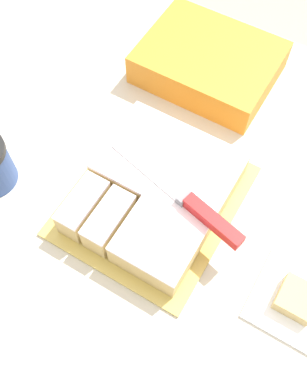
# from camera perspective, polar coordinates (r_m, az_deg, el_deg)

# --- Properties ---
(ground_plane) EXTENTS (8.00, 8.00, 0.00)m
(ground_plane) POSITION_cam_1_polar(r_m,az_deg,el_deg) (1.72, 0.86, -17.42)
(ground_plane) COLOR #9E9384
(countertop) EXTENTS (1.40, 1.10, 0.95)m
(countertop) POSITION_cam_1_polar(r_m,az_deg,el_deg) (1.26, 1.15, -13.31)
(countertop) COLOR beige
(countertop) RESTS_ON ground_plane
(cake_board) EXTENTS (0.29, 0.33, 0.01)m
(cake_board) POSITION_cam_1_polar(r_m,az_deg,el_deg) (0.83, 0.00, -1.09)
(cake_board) COLOR gold
(cake_board) RESTS_ON countertop
(cake) EXTENTS (0.24, 0.28, 0.06)m
(cake) POSITION_cam_1_polar(r_m,az_deg,el_deg) (0.80, 0.31, 0.09)
(cake) COLOR tan
(cake) RESTS_ON cake_board
(knife) EXTENTS (0.28, 0.09, 0.02)m
(knife) POSITION_cam_1_polar(r_m,az_deg,el_deg) (0.74, 5.79, -2.23)
(knife) COLOR silver
(knife) RESTS_ON cake
(paper_napkin) EXTENTS (0.14, 0.14, 0.01)m
(paper_napkin) POSITION_cam_1_polar(r_m,az_deg,el_deg) (0.79, 17.46, -13.13)
(paper_napkin) COLOR white
(paper_napkin) RESTS_ON countertop
(brownie) EXTENTS (0.06, 0.06, 0.03)m
(brownie) POSITION_cam_1_polar(r_m,az_deg,el_deg) (0.78, 17.79, -12.79)
(brownie) COLOR tan
(brownie) RESTS_ON paper_napkin
(storage_box) EXTENTS (0.28, 0.22, 0.07)m
(storage_box) POSITION_cam_1_polar(r_m,az_deg,el_deg) (0.99, 7.01, 15.99)
(storage_box) COLOR orange
(storage_box) RESTS_ON countertop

